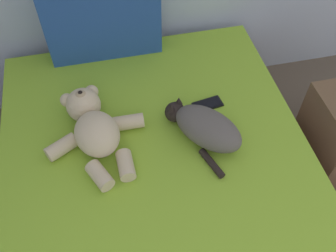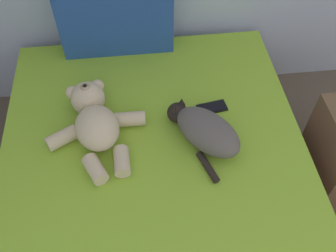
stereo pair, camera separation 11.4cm
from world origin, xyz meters
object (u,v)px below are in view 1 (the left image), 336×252
Objects in this scene: cat at (204,127)px; teddy_bear at (93,126)px; bed at (165,212)px; cell_phone at (208,104)px; patterned_cushion at (103,20)px.

cat is 0.51m from teddy_bear.
teddy_bear is (-0.26, 0.34, 0.32)m from bed.
teddy_bear is at bearing 127.75° from bed.
cell_phone is at bearing 7.35° from teddy_bear.
patterned_cushion is at bearing 77.76° from teddy_bear.
patterned_cushion is 3.85× the size of cell_phone.
teddy_bear reaches higher than bed.
bed is at bearing -127.10° from cell_phone.
cell_phone is (0.57, 0.07, -0.07)m from teddy_bear.
teddy_bear is (-0.50, 0.11, 0.00)m from cat.
patterned_cushion is 0.81m from cat.
teddy_bear is 0.58m from cell_phone.
cat is at bearing -62.44° from patterned_cushion.
patterned_cushion is 0.62m from teddy_bear.
teddy_bear is at bearing -172.65° from cell_phone.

